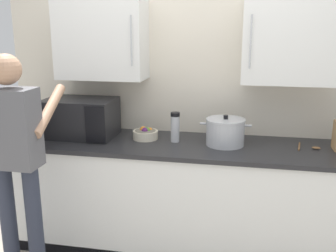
% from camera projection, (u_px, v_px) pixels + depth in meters
% --- Properties ---
extents(back_wall_tiled, '(3.31, 0.44, 2.71)m').
position_uv_depth(back_wall_tiled, '(194.00, 71.00, 3.29)').
color(back_wall_tiled, beige).
rests_on(back_wall_tiled, ground_plane).
extents(counter_unit, '(2.92, 0.71, 0.91)m').
position_uv_depth(counter_unit, '(187.00, 196.00, 3.21)').
color(counter_unit, white).
rests_on(counter_unit, ground_plane).
extents(microwave_oven, '(0.60, 0.81, 0.32)m').
position_uv_depth(microwave_oven, '(76.00, 118.00, 3.26)').
color(microwave_oven, black).
rests_on(microwave_oven, counter_unit).
extents(thermos_flask, '(0.07, 0.07, 0.24)m').
position_uv_depth(thermos_flask, '(175.00, 127.00, 3.12)').
color(thermos_flask, '#B7BABF').
rests_on(thermos_flask, counter_unit).
extents(wooden_spoon, '(0.18, 0.19, 0.02)m').
position_uv_depth(wooden_spoon, '(309.00, 147.00, 2.97)').
color(wooden_spoon, brown).
rests_on(wooden_spoon, counter_unit).
extents(fruit_bowl, '(0.21, 0.21, 0.10)m').
position_uv_depth(fruit_bowl, '(145.00, 134.00, 3.22)').
color(fruit_bowl, beige).
rests_on(fruit_bowl, counter_unit).
extents(stock_pot, '(0.40, 0.30, 0.24)m').
position_uv_depth(stock_pot, '(225.00, 132.00, 3.04)').
color(stock_pot, '#B7BABF').
rests_on(stock_pot, counter_unit).
extents(person_figure, '(0.44, 0.56, 1.65)m').
position_uv_depth(person_figure, '(15.00, 154.00, 2.60)').
color(person_figure, '#282D3D').
rests_on(person_figure, ground_plane).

